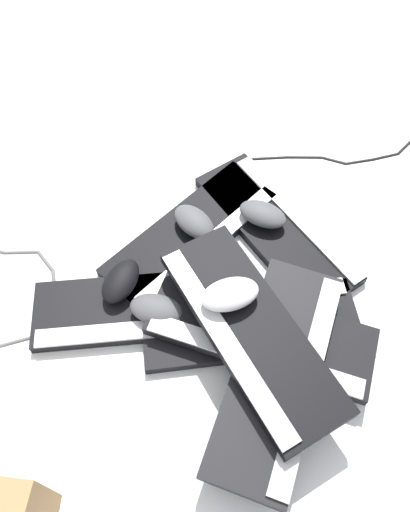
{
  "coord_description": "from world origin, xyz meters",
  "views": [
    {
      "loc": [
        0.53,
        -0.22,
        0.95
      ],
      "look_at": [
        0.03,
        0.02,
        0.06
      ],
      "focal_mm": 35.0,
      "sensor_mm": 36.0,
      "label": 1
    }
  ],
  "objects_px": {
    "keyboard_4": "(260,333)",
    "mouse_4": "(263,214)",
    "keyboard_3": "(140,309)",
    "mouse_2": "(157,309)",
    "keyboard_1": "(277,229)",
    "mouse_1": "(120,280)",
    "mouse_0": "(194,222)",
    "keyboard_5": "(279,370)",
    "keyboard_0": "(250,323)",
    "keyboard_2": "(193,233)",
    "keyboard_6": "(249,330)",
    "mouse_5": "(283,397)",
    "mouse_3": "(230,294)"
  },
  "relations": [
    {
      "from": "keyboard_0",
      "to": "mouse_4",
      "type": "height_order",
      "value": "mouse_4"
    },
    {
      "from": "mouse_1",
      "to": "mouse_0",
      "type": "bearing_deg",
      "value": -22.88
    },
    {
      "from": "keyboard_2",
      "to": "mouse_1",
      "type": "xyz_separation_m",
      "value": [
        0.07,
        -0.2,
        0.04
      ]
    },
    {
      "from": "keyboard_0",
      "to": "mouse_4",
      "type": "distance_m",
      "value": 0.26
    },
    {
      "from": "mouse_2",
      "to": "mouse_4",
      "type": "bearing_deg",
      "value": -120.3
    },
    {
      "from": "keyboard_1",
      "to": "keyboard_4",
      "type": "distance_m",
      "value": 0.28
    },
    {
      "from": "keyboard_5",
      "to": "mouse_1",
      "type": "distance_m",
      "value": 0.37
    },
    {
      "from": "keyboard_1",
      "to": "mouse_2",
      "type": "height_order",
      "value": "mouse_2"
    },
    {
      "from": "keyboard_2",
      "to": "keyboard_6",
      "type": "distance_m",
      "value": 0.31
    },
    {
      "from": "keyboard_3",
      "to": "mouse_1",
      "type": "xyz_separation_m",
      "value": [
        -0.06,
        -0.02,
        0.04
      ]
    },
    {
      "from": "keyboard_0",
      "to": "keyboard_1",
      "type": "bearing_deg",
      "value": 137.21
    },
    {
      "from": "keyboard_1",
      "to": "keyboard_2",
      "type": "distance_m",
      "value": 0.19
    },
    {
      "from": "mouse_0",
      "to": "keyboard_4",
      "type": "bearing_deg",
      "value": -15.59
    },
    {
      "from": "keyboard_3",
      "to": "mouse_5",
      "type": "xyz_separation_m",
      "value": [
        0.29,
        0.17,
        0.01
      ]
    },
    {
      "from": "keyboard_1",
      "to": "mouse_1",
      "type": "xyz_separation_m",
      "value": [
        -0.01,
        -0.38,
        0.04
      ]
    },
    {
      "from": "keyboard_5",
      "to": "mouse_2",
      "type": "xyz_separation_m",
      "value": [
        -0.22,
        -0.15,
        -0.02
      ]
    },
    {
      "from": "mouse_2",
      "to": "mouse_1",
      "type": "bearing_deg",
      "value": -27.07
    },
    {
      "from": "keyboard_3",
      "to": "mouse_0",
      "type": "relative_size",
      "value": 4.23
    },
    {
      "from": "mouse_4",
      "to": "mouse_2",
      "type": "bearing_deg",
      "value": 72.68
    },
    {
      "from": "keyboard_1",
      "to": "keyboard_6",
      "type": "xyz_separation_m",
      "value": [
        0.23,
        -0.2,
        0.09
      ]
    },
    {
      "from": "keyboard_3",
      "to": "mouse_2",
      "type": "bearing_deg",
      "value": 39.2
    },
    {
      "from": "keyboard_3",
      "to": "keyboard_5",
      "type": "bearing_deg",
      "value": 34.94
    },
    {
      "from": "keyboard_1",
      "to": "keyboard_0",
      "type": "bearing_deg",
      "value": -42.79
    },
    {
      "from": "mouse_4",
      "to": "keyboard_0",
      "type": "bearing_deg",
      "value": 107.95
    },
    {
      "from": "keyboard_4",
      "to": "mouse_3",
      "type": "bearing_deg",
      "value": -144.59
    },
    {
      "from": "mouse_0",
      "to": "mouse_5",
      "type": "bearing_deg",
      "value": -18.16
    },
    {
      "from": "keyboard_0",
      "to": "mouse_5",
      "type": "height_order",
      "value": "mouse_5"
    },
    {
      "from": "mouse_4",
      "to": "keyboard_1",
      "type": "bearing_deg",
      "value": -174.89
    },
    {
      "from": "keyboard_0",
      "to": "keyboard_5",
      "type": "height_order",
      "value": "keyboard_5"
    },
    {
      "from": "keyboard_3",
      "to": "keyboard_5",
      "type": "height_order",
      "value": "keyboard_5"
    },
    {
      "from": "keyboard_6",
      "to": "mouse_0",
      "type": "bearing_deg",
      "value": 175.01
    },
    {
      "from": "keyboard_1",
      "to": "mouse_5",
      "type": "height_order",
      "value": "mouse_5"
    },
    {
      "from": "keyboard_0",
      "to": "mouse_3",
      "type": "height_order",
      "value": "mouse_3"
    },
    {
      "from": "keyboard_4",
      "to": "keyboard_5",
      "type": "distance_m",
      "value": 0.1
    },
    {
      "from": "keyboard_1",
      "to": "mouse_3",
      "type": "bearing_deg",
      "value": -52.47
    },
    {
      "from": "keyboard_0",
      "to": "keyboard_5",
      "type": "distance_m",
      "value": 0.14
    },
    {
      "from": "keyboard_6",
      "to": "mouse_5",
      "type": "distance_m",
      "value": 0.14
    },
    {
      "from": "mouse_0",
      "to": "mouse_4",
      "type": "xyz_separation_m",
      "value": [
        0.05,
        0.15,
        0.0
      ]
    },
    {
      "from": "keyboard_0",
      "to": "keyboard_5",
      "type": "relative_size",
      "value": 1.11
    },
    {
      "from": "keyboard_4",
      "to": "mouse_0",
      "type": "distance_m",
      "value": 0.3
    },
    {
      "from": "keyboard_0",
      "to": "keyboard_6",
      "type": "xyz_separation_m",
      "value": [
        0.05,
        -0.03,
        0.09
      ]
    },
    {
      "from": "keyboard_2",
      "to": "keyboard_3",
      "type": "height_order",
      "value": "same"
    },
    {
      "from": "mouse_1",
      "to": "mouse_2",
      "type": "xyz_separation_m",
      "value": [
        0.09,
        0.04,
        0.0
      ]
    },
    {
      "from": "mouse_5",
      "to": "keyboard_0",
      "type": "bearing_deg",
      "value": -117.05
    },
    {
      "from": "keyboard_1",
      "to": "mouse_2",
      "type": "bearing_deg",
      "value": -75.18
    },
    {
      "from": "keyboard_3",
      "to": "mouse_1",
      "type": "distance_m",
      "value": 0.07
    },
    {
      "from": "mouse_5",
      "to": "keyboard_3",
      "type": "bearing_deg",
      "value": -79.53
    },
    {
      "from": "keyboard_4",
      "to": "mouse_4",
      "type": "distance_m",
      "value": 0.29
    },
    {
      "from": "keyboard_4",
      "to": "mouse_3",
      "type": "distance_m",
      "value": 0.12
    },
    {
      "from": "keyboard_3",
      "to": "mouse_5",
      "type": "bearing_deg",
      "value": 31.24
    }
  ]
}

